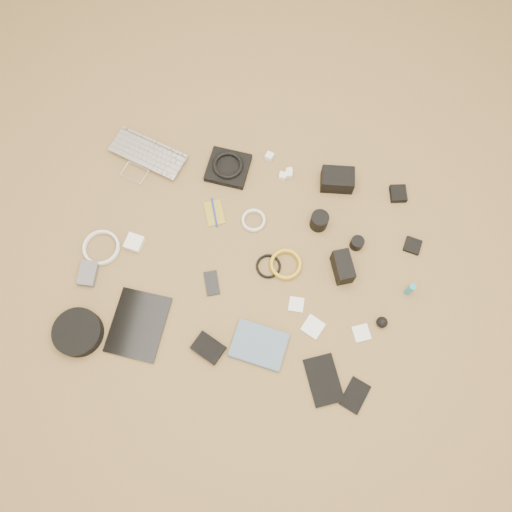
% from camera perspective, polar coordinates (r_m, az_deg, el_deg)
% --- Properties ---
extents(room_shell, '(4.04, 4.04, 2.58)m').
position_cam_1_polar(room_shell, '(1.04, -2.61, 20.76)').
color(room_shell, olive).
rests_on(room_shell, ground).
extents(laptop, '(0.41, 0.34, 0.03)m').
position_cam_1_polar(laptop, '(2.40, -12.86, 10.36)').
color(laptop, silver).
rests_on(laptop, ground).
extents(headphone_pouch, '(0.20, 0.19, 0.03)m').
position_cam_1_polar(headphone_pouch, '(2.33, -3.20, 10.03)').
color(headphone_pouch, black).
rests_on(headphone_pouch, ground).
extents(headphones, '(0.15, 0.15, 0.02)m').
position_cam_1_polar(headphones, '(2.30, -3.24, 10.33)').
color(headphones, black).
rests_on(headphones, headphone_pouch).
extents(charger_a, '(0.04, 0.04, 0.03)m').
position_cam_1_polar(charger_a, '(2.35, 1.54, 11.30)').
color(charger_a, white).
rests_on(charger_a, ground).
extents(charger_b, '(0.04, 0.04, 0.03)m').
position_cam_1_polar(charger_b, '(2.32, 3.83, 9.63)').
color(charger_b, white).
rests_on(charger_b, ground).
extents(charger_c, '(0.04, 0.04, 0.03)m').
position_cam_1_polar(charger_c, '(2.31, 3.76, 9.30)').
color(charger_c, white).
rests_on(charger_c, ground).
extents(charger_d, '(0.03, 0.03, 0.03)m').
position_cam_1_polar(charger_d, '(2.31, 3.06, 9.12)').
color(charger_d, white).
rests_on(charger_d, ground).
extents(dslr_camera, '(0.15, 0.12, 0.08)m').
position_cam_1_polar(dslr_camera, '(2.29, 9.28, 8.60)').
color(dslr_camera, black).
rests_on(dslr_camera, ground).
extents(lens_pouch, '(0.09, 0.09, 0.03)m').
position_cam_1_polar(lens_pouch, '(2.35, 15.94, 6.87)').
color(lens_pouch, black).
rests_on(lens_pouch, ground).
extents(notebook_olive, '(0.12, 0.14, 0.01)m').
position_cam_1_polar(notebook_olive, '(2.24, -4.77, 4.93)').
color(notebook_olive, olive).
rests_on(notebook_olive, ground).
extents(pen_blue, '(0.06, 0.13, 0.01)m').
position_cam_1_polar(pen_blue, '(2.24, -4.79, 5.00)').
color(pen_blue, '#13299D').
rests_on(pen_blue, notebook_olive).
extents(cable_white_a, '(0.14, 0.14, 0.01)m').
position_cam_1_polar(cable_white_a, '(2.22, -0.28, 4.04)').
color(cable_white_a, silver).
rests_on(cable_white_a, ground).
extents(lens_a, '(0.10, 0.10, 0.08)m').
position_cam_1_polar(lens_a, '(2.20, 7.24, 4.00)').
color(lens_a, black).
rests_on(lens_a, ground).
extents(lens_b, '(0.07, 0.07, 0.05)m').
position_cam_1_polar(lens_b, '(2.20, 11.46, 1.44)').
color(lens_b, black).
rests_on(lens_b, ground).
extents(card_reader, '(0.08, 0.08, 0.02)m').
position_cam_1_polar(card_reader, '(2.28, 17.46, 1.14)').
color(card_reader, black).
rests_on(card_reader, ground).
extents(power_brick, '(0.08, 0.08, 0.03)m').
position_cam_1_polar(power_brick, '(2.23, -13.74, 1.49)').
color(power_brick, white).
rests_on(power_brick, ground).
extents(cable_white_b, '(0.20, 0.20, 0.01)m').
position_cam_1_polar(cable_white_b, '(2.27, -17.22, 0.87)').
color(cable_white_b, silver).
rests_on(cable_white_b, ground).
extents(cable_black, '(0.13, 0.13, 0.01)m').
position_cam_1_polar(cable_black, '(2.15, 1.43, -1.22)').
color(cable_black, black).
rests_on(cable_black, ground).
extents(cable_yellow, '(0.17, 0.17, 0.02)m').
position_cam_1_polar(cable_yellow, '(2.15, 3.40, -1.02)').
color(cable_yellow, gold).
rests_on(cable_yellow, ground).
extents(flash, '(0.11, 0.15, 0.10)m').
position_cam_1_polar(flash, '(2.13, 9.88, -1.24)').
color(flash, black).
rests_on(flash, ground).
extents(lens_cleaner, '(0.03, 0.03, 0.09)m').
position_cam_1_polar(lens_cleaner, '(2.17, 17.16, -3.67)').
color(lens_cleaner, teal).
rests_on(lens_cleaner, ground).
extents(battery_charger, '(0.08, 0.11, 0.03)m').
position_cam_1_polar(battery_charger, '(2.24, -18.64, -1.89)').
color(battery_charger, '#545459').
rests_on(battery_charger, ground).
extents(tablet, '(0.23, 0.29, 0.01)m').
position_cam_1_polar(tablet, '(2.14, -13.31, -7.62)').
color(tablet, black).
rests_on(tablet, ground).
extents(phone, '(0.09, 0.12, 0.01)m').
position_cam_1_polar(phone, '(2.13, -5.07, -3.11)').
color(phone, black).
rests_on(phone, ground).
extents(filter_case_left, '(0.06, 0.06, 0.01)m').
position_cam_1_polar(filter_case_left, '(2.11, 4.62, -5.53)').
color(filter_case_left, silver).
rests_on(filter_case_left, ground).
extents(filter_case_mid, '(0.10, 0.10, 0.01)m').
position_cam_1_polar(filter_case_mid, '(2.09, 6.53, -8.05)').
color(filter_case_mid, silver).
rests_on(filter_case_mid, ground).
extents(filter_case_right, '(0.09, 0.09, 0.01)m').
position_cam_1_polar(filter_case_right, '(2.12, 11.95, -8.61)').
color(filter_case_right, silver).
rests_on(filter_case_right, ground).
extents(air_blower, '(0.06, 0.06, 0.05)m').
position_cam_1_polar(air_blower, '(2.13, 14.20, -7.36)').
color(air_blower, black).
rests_on(air_blower, ground).
extents(headphone_case, '(0.23, 0.23, 0.05)m').
position_cam_1_polar(headphone_case, '(2.18, -19.67, -8.21)').
color(headphone_case, black).
rests_on(headphone_case, ground).
extents(drive_case, '(0.15, 0.13, 0.03)m').
position_cam_1_polar(drive_case, '(2.07, -5.47, -10.41)').
color(drive_case, black).
rests_on(drive_case, ground).
extents(paperback, '(0.23, 0.19, 0.02)m').
position_cam_1_polar(paperback, '(2.05, -0.35, -12.27)').
color(paperback, '#475E78').
rests_on(paperback, ground).
extents(notebook_black_a, '(0.19, 0.23, 0.01)m').
position_cam_1_polar(notebook_black_a, '(2.07, 7.74, -13.87)').
color(notebook_black_a, black).
rests_on(notebook_black_a, ground).
extents(notebook_black_b, '(0.12, 0.15, 0.01)m').
position_cam_1_polar(notebook_black_b, '(2.08, 11.25, -15.35)').
color(notebook_black_b, black).
rests_on(notebook_black_b, ground).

